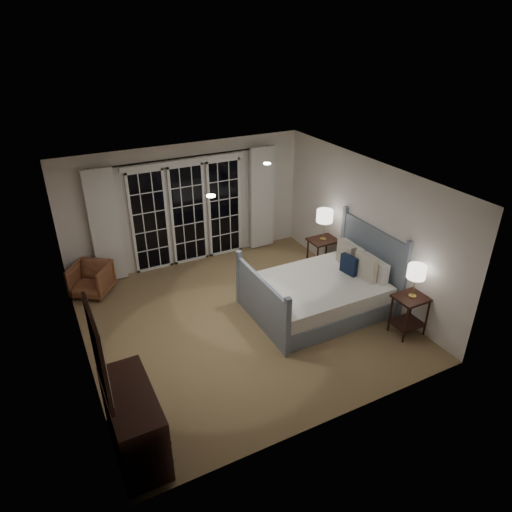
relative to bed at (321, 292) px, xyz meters
name	(u,v)px	position (x,y,z in m)	size (l,w,h in m)	color
floor	(241,320)	(-1.41, 0.30, -0.34)	(5.00, 5.00, 0.00)	olive
ceiling	(239,180)	(-1.41, 0.30, 2.16)	(5.00, 5.00, 0.00)	silver
wall_left	(75,295)	(-3.91, 0.30, 0.91)	(0.02, 5.00, 2.50)	beige
wall_right	(365,227)	(1.09, 0.30, 0.91)	(0.02, 5.00, 2.50)	beige
wall_back	(187,205)	(-1.41, 2.80, 0.91)	(5.00, 0.02, 2.50)	beige
wall_front	(332,345)	(-1.41, -2.20, 0.91)	(5.00, 0.02, 2.50)	beige
french_doors	(188,213)	(-1.41, 2.76, 0.75)	(2.50, 0.04, 2.20)	black
curtain_rod	(185,157)	(-1.41, 2.70, 1.91)	(0.03, 0.03, 3.50)	black
curtain_left	(106,227)	(-3.06, 2.68, 0.81)	(0.55, 0.10, 2.25)	silver
curtain_right	(262,198)	(0.24, 2.68, 0.81)	(0.55, 0.10, 2.25)	silver
downlight_a	(267,164)	(-0.61, 0.90, 2.15)	(0.12, 0.12, 0.01)	white
downlight_b	(211,196)	(-2.01, -0.10, 2.15)	(0.12, 0.12, 0.01)	white
bed	(321,292)	(0.00, 0.00, 0.00)	(2.31, 1.67, 1.35)	slate
nightstand_left	(410,309)	(0.86, -1.24, 0.13)	(0.54, 0.43, 0.70)	black
nightstand_right	(322,250)	(0.79, 1.13, 0.13)	(0.55, 0.44, 0.71)	black
lamp_left	(417,272)	(0.86, -1.24, 0.80)	(0.29, 0.29, 0.56)	tan
lamp_right	(325,216)	(0.79, 1.13, 0.87)	(0.32, 0.32, 0.62)	tan
armchair	(91,279)	(-3.51, 2.36, -0.03)	(0.65, 0.67, 0.61)	brown
dresser	(134,422)	(-3.64, -1.50, 0.10)	(0.53, 1.24, 0.88)	black
mirror	(98,353)	(-3.88, -1.50, 1.21)	(0.05, 0.85, 1.00)	black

